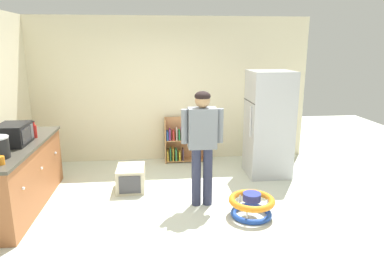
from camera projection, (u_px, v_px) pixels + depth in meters
The scene contains 13 objects.
ground_plane at pixel (182, 212), 4.69m from camera, with size 12.00×12.00×0.00m, color silver.
back_wall at pixel (172, 90), 6.61m from camera, with size 5.20×0.06×2.70m, color #EFE4BE.
kitchen_counter at pixel (19, 176), 4.74m from camera, with size 0.65×2.11×0.90m.
refrigerator at pixel (269, 124), 5.88m from camera, with size 0.73×0.68×1.78m.
bookshelf at pixel (183, 142), 6.69m from camera, with size 0.80×0.28×0.85m.
standing_person at pixel (202, 138), 4.69m from camera, with size 0.57×0.22×1.60m.
baby_walker at pixel (252, 205), 4.55m from camera, with size 0.60×0.60×0.32m.
pet_carrier at pixel (131, 178), 5.40m from camera, with size 0.42×0.55×0.36m.
microwave at pixel (13, 134), 4.60m from camera, with size 0.37×0.48×0.28m.
banana_bunch at pixel (29, 131), 5.25m from camera, with size 0.15×0.16×0.04m.
ketchup_bottle at pixel (34, 131), 4.95m from camera, with size 0.07×0.07×0.25m.
orange_cup at pixel (1, 161), 3.85m from camera, with size 0.08×0.08×0.10m, color orange.
green_cup at pixel (16, 130), 5.20m from camera, with size 0.08×0.08×0.10m, color green.
Camera 1 is at (-0.31, -4.27, 2.20)m, focal length 32.58 mm.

